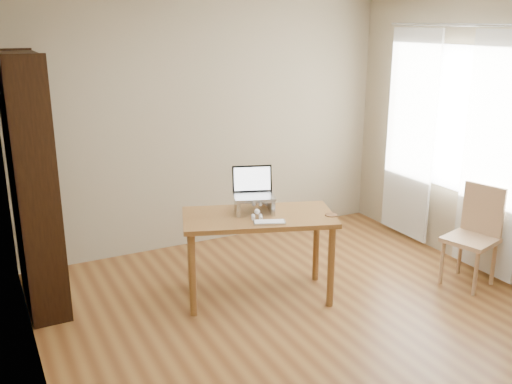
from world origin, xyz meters
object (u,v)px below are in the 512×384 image
bookshelf (33,184)px  keyboard (269,222)px  desk (259,227)px  cat (254,204)px  chair (477,233)px  laptop (251,189)px

bookshelf → keyboard: bearing=-30.0°
desk → cat: (0.01, 0.11, 0.18)m
bookshelf → cat: (1.68, -0.63, -0.24)m
chair → cat: bearing=142.5°
cat → bookshelf: bearing=-175.2°
laptop → chair: laptop is taller
cat → chair: (1.86, -0.76, -0.32)m
bookshelf → cat: bookshelf is taller
bookshelf → laptop: 1.78m
laptop → cat: bearing=-51.4°
laptop → cat: (0.01, -0.03, -0.13)m
cat → desk: bearing=-70.3°
keyboard → desk: bearing=108.2°
desk → keyboard: bearing=-75.0°
keyboard → bookshelf: bearing=172.4°
desk → cat: size_ratio=2.92×
keyboard → chair: (1.89, -0.43, -0.27)m
keyboard → chair: bearing=9.6°
laptop → keyboard: 0.41m
cat → chair: 2.04m
laptop → chair: (1.87, -0.79, -0.45)m
bookshelf → cat: bearing=-20.4°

